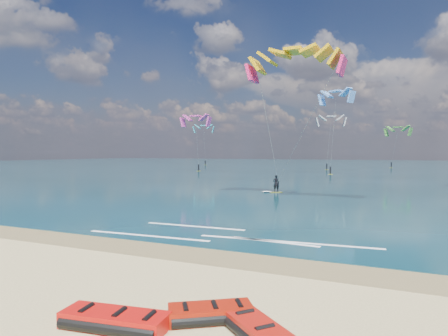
# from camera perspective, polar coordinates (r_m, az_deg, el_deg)

# --- Properties ---
(ground) EXTENTS (320.00, 320.00, 0.00)m
(ground) POSITION_cam_1_polar(r_m,az_deg,el_deg) (52.19, 12.42, -2.25)
(ground) COLOR tan
(ground) RESTS_ON ground
(wet_sand_strip) EXTENTS (320.00, 2.40, 0.01)m
(wet_sand_strip) POSITION_cam_1_polar(r_m,az_deg,el_deg) (18.04, -13.20, -10.87)
(wet_sand_strip) COLOR brown
(wet_sand_strip) RESTS_ON ground
(sea) EXTENTS (320.00, 200.00, 0.04)m
(sea) POSITION_cam_1_polar(r_m,az_deg,el_deg) (115.48, 19.01, 0.15)
(sea) COLOR #092B31
(sea) RESTS_ON ground
(packed_kite_left) EXTENTS (2.91, 1.62, 0.45)m
(packed_kite_left) POSITION_cam_1_polar(r_m,az_deg,el_deg) (10.31, -15.33, -21.19)
(packed_kite_left) COLOR red
(packed_kite_left) RESTS_ON ground
(packed_kite_right) EXTENTS (2.51, 2.23, 0.42)m
(packed_kite_right) POSITION_cam_1_polar(r_m,az_deg,el_deg) (10.40, -1.93, -20.90)
(packed_kite_right) COLOR #A91807
(packed_kite_right) RESTS_ON ground
(kitesurfer_main) EXTENTS (10.38, 8.18, 13.88)m
(kitesurfer_main) POSITION_cam_1_polar(r_m,az_deg,el_deg) (36.48, 8.74, 6.99)
(kitesurfer_main) COLOR gold
(kitesurfer_main) RESTS_ON sea
(shoreline_foam) EXTENTS (13.97, 3.62, 0.01)m
(shoreline_foam) POSITION_cam_1_polar(r_m,az_deg,el_deg) (19.49, -0.09, -9.69)
(shoreline_foam) COLOR white
(shoreline_foam) RESTS_ON ground
(distant_kites) EXTENTS (77.06, 40.79, 14.38)m
(distant_kites) POSITION_cam_1_polar(r_m,az_deg,el_deg) (87.87, 12.83, 3.51)
(distant_kites) COLOR #418731
(distant_kites) RESTS_ON ground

